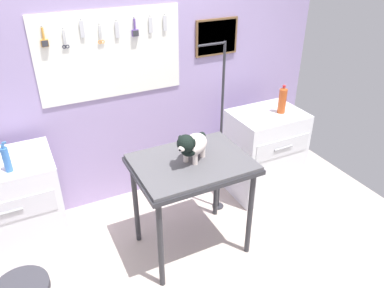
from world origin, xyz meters
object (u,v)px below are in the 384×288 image
grooming_arm (220,139)px  grooming_table (192,171)px  dog (192,145)px  cabinet_right (264,153)px  soda_bottle (282,100)px  counter_left (9,211)px

grooming_arm → grooming_table: bearing=-142.5°
dog → cabinet_right: size_ratio=0.39×
dog → soda_bottle: bearing=18.6°
soda_bottle → cabinet_right: bearing=159.7°
counter_left → cabinet_right: size_ratio=1.01×
counter_left → grooming_table: bearing=-23.2°
grooming_arm → soda_bottle: 0.73m
grooming_arm → dog: (-0.47, -0.36, 0.24)m
grooming_arm → counter_left: bearing=173.0°
counter_left → soda_bottle: size_ratio=3.26×
grooming_table → grooming_arm: (0.46, 0.35, -0.01)m
counter_left → soda_bottle: (2.49, -0.20, 0.56)m
dog → counter_left: dog is taller
grooming_arm → cabinet_right: bearing=6.4°
dog → soda_bottle: (1.15, 0.39, 0.00)m
grooming_table → counter_left: counter_left is taller
grooming_arm → counter_left: 1.85m
grooming_arm → counter_left: (-1.81, 0.22, -0.32)m
grooming_table → grooming_arm: size_ratio=0.55×
grooming_table → cabinet_right: (1.03, 0.42, -0.33)m
grooming_arm → cabinet_right: 0.66m
grooming_table → dog: size_ratio=2.62×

